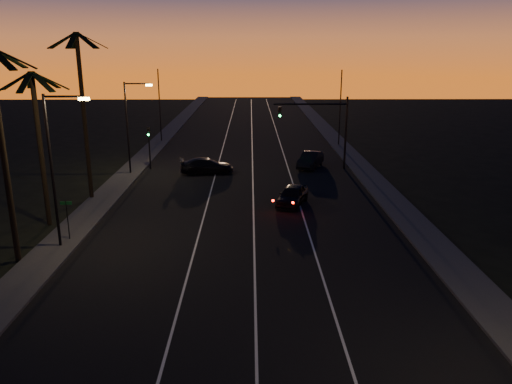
{
  "coord_description": "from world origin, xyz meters",
  "views": [
    {
      "loc": [
        0.3,
        -7.67,
        11.36
      ],
      "look_at": [
        0.61,
        20.48,
        3.26
      ],
      "focal_mm": 35.0,
      "sensor_mm": 36.0,
      "label": 1
    }
  ],
  "objects_px": {
    "lead_car": "(292,195)",
    "cross_car": "(207,166)",
    "signal_mast": "(322,120)",
    "right_car": "(310,160)"
  },
  "relations": [
    {
      "from": "right_car",
      "to": "cross_car",
      "type": "relative_size",
      "value": 0.94
    },
    {
      "from": "lead_car",
      "to": "right_car",
      "type": "relative_size",
      "value": 1.03
    },
    {
      "from": "signal_mast",
      "to": "lead_car",
      "type": "relative_size",
      "value": 1.4
    },
    {
      "from": "cross_car",
      "to": "right_car",
      "type": "bearing_deg",
      "value": 13.51
    },
    {
      "from": "signal_mast",
      "to": "lead_car",
      "type": "height_order",
      "value": "signal_mast"
    },
    {
      "from": "signal_mast",
      "to": "right_car",
      "type": "distance_m",
      "value": 4.15
    },
    {
      "from": "signal_mast",
      "to": "cross_car",
      "type": "xyz_separation_m",
      "value": [
        -10.97,
        -1.82,
        -4.04
      ]
    },
    {
      "from": "lead_car",
      "to": "cross_car",
      "type": "bearing_deg",
      "value": 126.41
    },
    {
      "from": "right_car",
      "to": "cross_car",
      "type": "distance_m",
      "value": 10.36
    },
    {
      "from": "signal_mast",
      "to": "right_car",
      "type": "height_order",
      "value": "signal_mast"
    }
  ]
}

